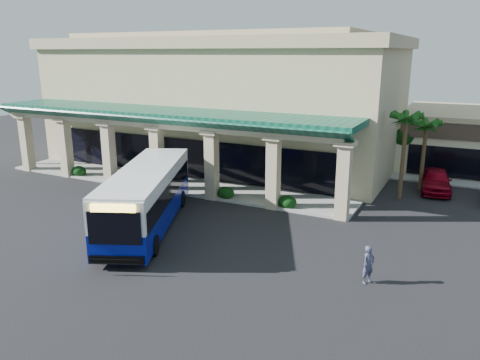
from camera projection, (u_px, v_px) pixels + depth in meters
The scene contains 10 objects.
ground at pixel (212, 231), 26.38m from camera, with size 110.00×110.00×0.00m, color black.
main_building at pixel (223, 99), 42.15m from camera, with size 30.80×14.80×11.35m, color #BEB388, non-canonical shape.
arcade at pixel (165, 148), 34.96m from camera, with size 30.00×6.20×5.70m, color #0A4131, non-canonical shape.
palm_0 at pixel (404, 152), 31.30m from camera, with size 2.40×2.40×6.60m, color #124011, non-canonical shape.
palm_1 at pixel (424, 151), 33.56m from camera, with size 2.40×2.40×5.80m, color #124011, non-canonical shape.
palm_2 at pixel (26, 131), 40.93m from camera, with size 2.40×2.40×6.20m, color #124011, non-canonical shape.
broadleaf_tree at pixel (404, 144), 38.86m from camera, with size 2.60×2.60×4.81m, color black, non-canonical shape.
transit_bus at pixel (147, 198), 26.66m from camera, with size 2.86×12.27×3.43m, color #071393, non-canonical shape.
pedestrian at pixel (368, 265), 20.21m from camera, with size 0.62×0.41×1.70m, color #3F415F.
car_silver at pixel (436, 180), 33.62m from camera, with size 1.98×4.91×1.67m, color maroon.
Camera 1 is at (12.52, -21.35, 9.71)m, focal length 35.00 mm.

